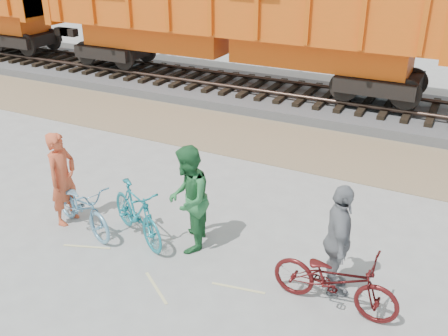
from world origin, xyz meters
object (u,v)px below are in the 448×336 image
(bicycle_blue, at_px, (82,206))
(person_woman, at_px, (338,241))
(bicycle_maroon, at_px, (335,280))
(hopper_car_center, at_px, (232,6))
(person_man, at_px, (188,199))
(person_solo, at_px, (63,178))
(bicycle_teal, at_px, (137,213))

(bicycle_blue, relative_size, person_woman, 1.01)
(bicycle_blue, height_order, bicycle_maroon, bicycle_maroon)
(hopper_car_center, xyz_separation_m, bicycle_blue, (1.37, -9.33, -2.50))
(person_man, bearing_deg, hopper_car_center, -179.53)
(person_woman, bearing_deg, bicycle_maroon, 174.57)
(bicycle_maroon, bearing_deg, person_solo, 91.42)
(hopper_car_center, relative_size, bicycle_maroon, 7.13)
(person_solo, bearing_deg, bicycle_maroon, -94.80)
(bicycle_maroon, bearing_deg, bicycle_teal, 89.20)
(hopper_car_center, xyz_separation_m, person_man, (3.50, -8.92, -2.02))
(hopper_car_center, height_order, bicycle_maroon, hopper_car_center)
(person_solo, bearing_deg, person_woman, -90.52)
(hopper_car_center, relative_size, person_man, 7.06)
(bicycle_teal, height_order, person_solo, person_solo)
(bicycle_blue, xyz_separation_m, person_woman, (4.83, 0.40, 0.44))
(person_solo, distance_m, person_woman, 5.34)
(person_man, bearing_deg, bicycle_teal, -99.65)
(hopper_car_center, bearing_deg, person_woman, -55.24)
(hopper_car_center, bearing_deg, bicycle_teal, -74.68)
(person_man, bearing_deg, person_solo, -104.05)
(bicycle_blue, xyz_separation_m, person_man, (2.13, 0.42, 0.49))
(bicycle_maroon, bearing_deg, person_man, 84.01)
(bicycle_teal, relative_size, person_solo, 0.98)
(bicycle_blue, distance_m, person_solo, 0.67)
(bicycle_teal, xyz_separation_m, bicycle_maroon, (3.80, -0.21, -0.04))
(bicycle_teal, bearing_deg, person_solo, 121.78)
(bicycle_teal, xyz_separation_m, person_woman, (3.70, 0.19, 0.39))
(bicycle_teal, bearing_deg, bicycle_maroon, -65.60)
(bicycle_teal, bearing_deg, bicycle_blue, 128.56)
(person_solo, bearing_deg, hopper_car_center, 1.57)
(bicycle_blue, bearing_deg, bicycle_maroon, -70.52)
(hopper_car_center, bearing_deg, person_man, -68.58)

